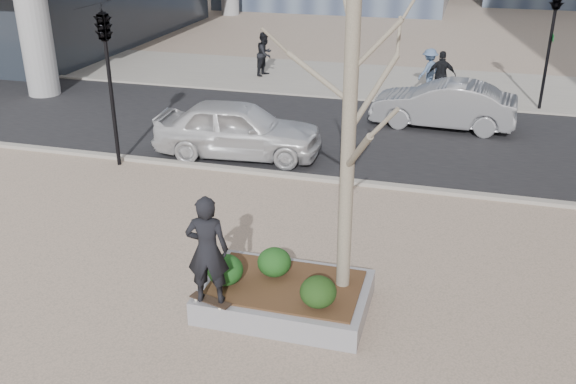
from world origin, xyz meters
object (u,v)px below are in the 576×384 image
(planter, at_px, (285,297))
(skateboarder, at_px, (207,250))
(skateboard, at_px, (210,302))
(police_car, at_px, (238,129))

(planter, relative_size, skateboarder, 1.53)
(skateboard, relative_size, skateboarder, 0.40)
(planter, bearing_deg, skateboarder, -141.34)
(planter, height_order, skateboard, skateboard)
(skateboarder, xyz_separation_m, police_car, (-2.32, 8.02, -0.66))
(skateboard, bearing_deg, skateboarder, 0.00)
(planter, distance_m, police_car, 7.94)
(skateboard, height_order, skateboarder, skateboarder)
(skateboarder, bearing_deg, skateboard, 180.00)
(skateboarder, bearing_deg, police_car, -84.99)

